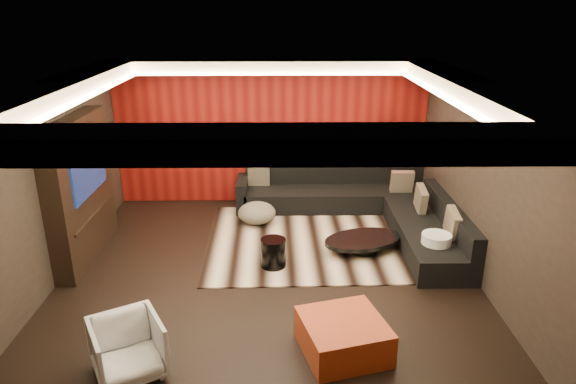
{
  "coord_description": "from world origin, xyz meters",
  "views": [
    {
      "loc": [
        0.21,
        -6.74,
        3.77
      ],
      "look_at": [
        0.3,
        0.6,
        1.05
      ],
      "focal_mm": 32.0,
      "sensor_mm": 36.0,
      "label": 1
    }
  ],
  "objects_px": {
    "coffee_table": "(363,244)",
    "white_side_table": "(435,251)",
    "sectional_sofa": "(366,208)",
    "orange_ottoman": "(343,336)",
    "drum_stool": "(273,253)",
    "armchair": "(128,348)"
  },
  "relations": [
    {
      "from": "coffee_table",
      "to": "drum_stool",
      "type": "bearing_deg",
      "value": -160.48
    },
    {
      "from": "white_side_table",
      "to": "armchair",
      "type": "xyz_separation_m",
      "value": [
        -3.93,
        -2.33,
        0.05
      ]
    },
    {
      "from": "drum_stool",
      "to": "armchair",
      "type": "height_order",
      "value": "armchair"
    },
    {
      "from": "white_side_table",
      "to": "armchair",
      "type": "relative_size",
      "value": 0.76
    },
    {
      "from": "sectional_sofa",
      "to": "orange_ottoman",
      "type": "bearing_deg",
      "value": -102.71
    },
    {
      "from": "drum_stool",
      "to": "white_side_table",
      "type": "height_order",
      "value": "white_side_table"
    },
    {
      "from": "white_side_table",
      "to": "sectional_sofa",
      "type": "bearing_deg",
      "value": 113.74
    },
    {
      "from": "armchair",
      "to": "coffee_table",
      "type": "bearing_deg",
      "value": 15.27
    },
    {
      "from": "drum_stool",
      "to": "sectional_sofa",
      "type": "relative_size",
      "value": 0.12
    },
    {
      "from": "coffee_table",
      "to": "orange_ottoman",
      "type": "distance_m",
      "value": 2.59
    },
    {
      "from": "white_side_table",
      "to": "sectional_sofa",
      "type": "height_order",
      "value": "sectional_sofa"
    },
    {
      "from": "coffee_table",
      "to": "drum_stool",
      "type": "height_order",
      "value": "drum_stool"
    },
    {
      "from": "coffee_table",
      "to": "sectional_sofa",
      "type": "bearing_deg",
      "value": 79.06
    },
    {
      "from": "drum_stool",
      "to": "coffee_table",
      "type": "bearing_deg",
      "value": 19.52
    },
    {
      "from": "orange_ottoman",
      "to": "armchair",
      "type": "bearing_deg",
      "value": -171.25
    },
    {
      "from": "coffee_table",
      "to": "white_side_table",
      "type": "bearing_deg",
      "value": -28.59
    },
    {
      "from": "orange_ottoman",
      "to": "sectional_sofa",
      "type": "distance_m",
      "value": 3.8
    },
    {
      "from": "coffee_table",
      "to": "white_side_table",
      "type": "xyz_separation_m",
      "value": [
        1.0,
        -0.54,
        0.15
      ]
    },
    {
      "from": "armchair",
      "to": "sectional_sofa",
      "type": "xyz_separation_m",
      "value": [
        3.17,
        4.07,
        -0.06
      ]
    },
    {
      "from": "white_side_table",
      "to": "armchair",
      "type": "distance_m",
      "value": 4.57
    },
    {
      "from": "drum_stool",
      "to": "orange_ottoman",
      "type": "bearing_deg",
      "value": -67.68
    },
    {
      "from": "coffee_table",
      "to": "armchair",
      "type": "xyz_separation_m",
      "value": [
        -2.94,
        -2.87,
        0.2
      ]
    }
  ]
}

